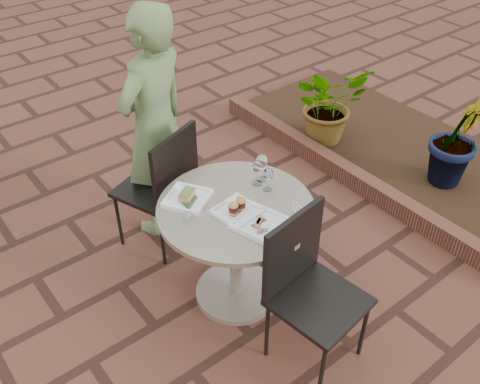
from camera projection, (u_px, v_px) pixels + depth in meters
ground at (210, 293)px, 3.46m from camera, size 60.00×60.00×0.00m
cafe_table at (236, 239)px, 3.16m from camera, size 0.90×0.90×0.73m
chair_far at (164, 181)px, 3.50m from camera, size 0.57×0.57×0.93m
chair_near at (307, 280)px, 2.81m from camera, size 0.49×0.49×0.93m
diner at (155, 126)px, 3.52m from camera, size 0.69×0.56×1.65m
plate_salmon at (187, 198)px, 3.04m from camera, size 0.32×0.32×0.06m
plate_sliders at (237, 210)px, 2.95m from camera, size 0.24×0.24×0.14m
plate_tuna at (259, 223)px, 2.88m from camera, size 0.30×0.30×0.03m
wine_glass_right at (268, 175)px, 3.07m from camera, size 0.06×0.06×0.15m
wine_glass_mid at (258, 168)px, 3.11m from camera, size 0.07×0.07×0.16m
wine_glass_far at (262, 163)px, 3.14m from camera, size 0.07×0.07×0.17m
steel_ramekin at (187, 217)px, 2.91m from camera, size 0.07×0.07×0.04m
cutlery_set at (299, 211)px, 2.97m from camera, size 0.15×0.21×0.00m
planter_curb at (346, 173)px, 4.38m from camera, size 0.12×3.00×0.15m
mulch_bed at (399, 149)px, 4.76m from camera, size 1.30×3.00×0.06m
potted_plant_a at (329, 104)px, 4.63m from camera, size 0.72×0.66×0.70m
potted_plant_b at (459, 136)px, 4.09m from camera, size 0.45×0.37×0.82m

